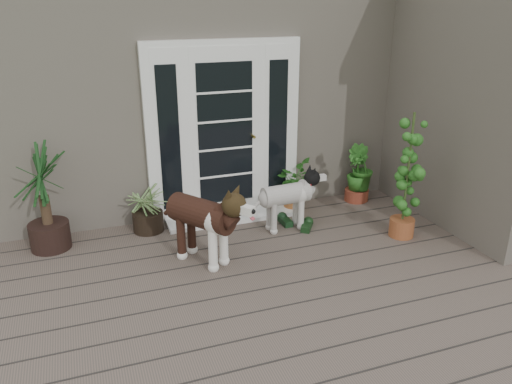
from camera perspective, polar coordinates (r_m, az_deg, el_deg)
name	(u,v)px	position (r m, az deg, el deg)	size (l,w,h in m)	color
deck	(316,305)	(4.81, 6.75, -12.52)	(6.20, 4.60, 0.12)	#6B5B4C
house_main	(199,77)	(8.11, -6.47, 12.76)	(7.40, 4.00, 3.10)	#665E54
house_wing	(500,102)	(6.76, 25.80, 9.15)	(1.60, 2.40, 3.10)	#665E54
door_unit	(224,131)	(6.18, -3.58, 6.86)	(1.90, 0.14, 2.15)	white
door_step	(231,217)	(6.34, -2.85, -2.79)	(1.60, 0.40, 0.05)	white
brindle_dog	(202,227)	(5.22, -6.11, -3.90)	(0.41, 0.96, 0.80)	#3A1E15
white_dog	(286,204)	(5.96, 3.38, -1.33)	(0.33, 0.77, 0.64)	white
spider_plant	(147,206)	(6.04, -12.19, -1.52)	(0.60, 0.60, 0.64)	#97A968
yucca	(44,198)	(5.84, -22.78, -0.67)	(0.81, 0.81, 1.18)	black
herb_a	(293,188)	(6.51, 4.23, 0.43)	(0.47, 0.47, 0.59)	#1A4D16
herb_b	(359,181)	(6.95, 11.57, 1.24)	(0.37, 0.37, 0.56)	#29611B
herb_c	(357,183)	(6.94, 11.27, 1.03)	(0.33, 0.33, 0.51)	#205B1A
sapling	(408,174)	(5.86, 16.71, 1.90)	(0.44, 0.44, 1.50)	#174E16
clog_left	(285,220)	(6.20, 3.30, -3.18)	(0.14, 0.31, 0.09)	black
clog_right	(307,225)	(6.08, 5.76, -3.75)	(0.14, 0.31, 0.09)	black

